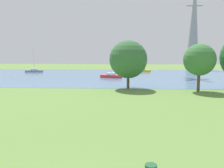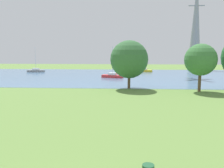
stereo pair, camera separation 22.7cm
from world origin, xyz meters
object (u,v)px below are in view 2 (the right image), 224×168
Objects in this scene: sailboat_gray at (36,70)px; tree_mid_shore at (201,60)px; sailboat_red at (112,76)px; sailboat_yellow at (144,70)px; tree_east_far at (129,59)px; electricity_pylon at (196,24)px.

tree_mid_shore is at bearing -40.00° from sailboat_gray.
sailboat_yellow is (8.06, 15.84, 0.00)m from sailboat_red.
sailboat_gray is 48.34m from tree_mid_shore.
sailboat_red is 23.08m from tree_mid_shore.
tree_east_far is at bearing -47.42° from sailboat_gray.
tree_mid_shore is 49.17m from electricity_pylon.
tree_east_far is (26.47, -28.81, 4.21)m from sailboat_gray.
sailboat_yellow is at bearing -143.65° from electricity_pylon.
tree_mid_shore is (36.89, -30.95, 4.24)m from sailboat_gray.
tree_east_far reaches higher than sailboat_gray.
sailboat_yellow is 0.96× the size of tree_east_far.
electricity_pylon is at bearing 36.35° from sailboat_yellow.
sailboat_yellow reaches higher than tree_mid_shore.
tree_east_far is at bearing -116.42° from electricity_pylon.
electricity_pylon is at bearing 75.92° from tree_mid_shore.
sailboat_yellow is (30.89, 2.69, 0.00)m from sailboat_gray.
sailboat_yellow is at bearing 100.11° from tree_mid_shore.
tree_east_far reaches higher than sailboat_yellow.
electricity_pylon is (22.12, 44.52, 10.17)m from tree_east_far.
sailboat_red is 16.62m from tree_east_far.
electricity_pylon is (11.70, 46.67, 10.14)m from tree_mid_shore.
sailboat_gray is at bearing -175.03° from sailboat_yellow.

